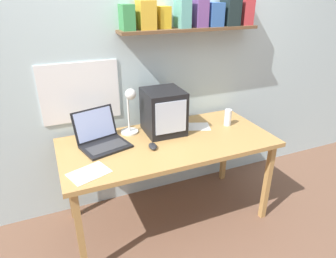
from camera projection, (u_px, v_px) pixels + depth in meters
ground_plane at (168, 216)px, 2.64m from camera, size 12.00×12.00×0.00m
back_wall at (147, 57)px, 2.48m from camera, size 5.60×0.24×2.60m
corner_desk at (168, 147)px, 2.36m from camera, size 1.65×0.77×0.75m
crt_monitor at (163, 111)px, 2.41m from camera, size 0.31×0.33×0.35m
laptop at (101, 137)px, 2.25m from camera, size 0.41×0.40×0.26m
desk_lamp at (130, 107)px, 2.34m from camera, size 0.14×0.16×0.39m
juice_glass at (228, 118)px, 2.57m from camera, size 0.06×0.06×0.14m
computer_mouse at (153, 146)px, 2.21m from camera, size 0.08×0.11×0.03m
loose_paper_near_monitor at (89, 173)px, 1.91m from camera, size 0.29×0.25×0.00m
loose_paper_near_laptop at (194, 127)px, 2.57m from camera, size 0.31×0.24×0.00m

